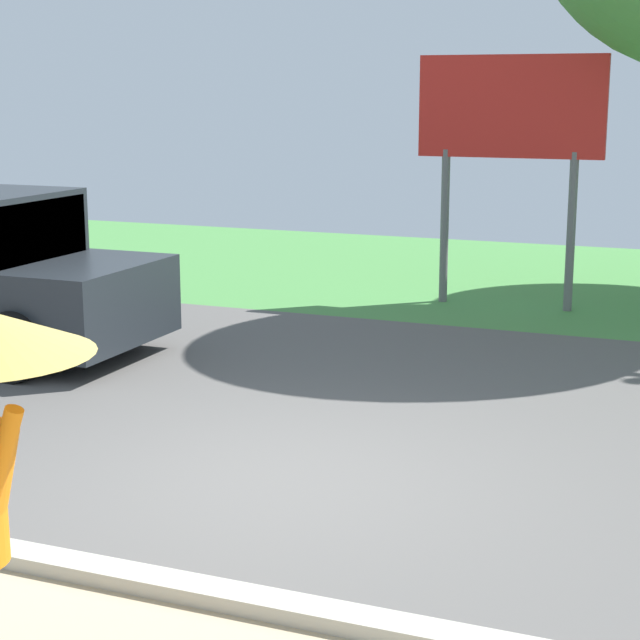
# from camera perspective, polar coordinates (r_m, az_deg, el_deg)

# --- Properties ---
(ground_plane) EXTENTS (40.00, 22.00, 0.20)m
(ground_plane) POSITION_cam_1_polar(r_m,az_deg,el_deg) (11.16, 4.02, -3.82)
(ground_plane) COLOR #565451
(roadside_billboard) EXTENTS (2.60, 0.12, 3.50)m
(roadside_billboard) POSITION_cam_1_polar(r_m,az_deg,el_deg) (15.18, 10.15, 10.22)
(roadside_billboard) COLOR slate
(roadside_billboard) RESTS_ON ground_plane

